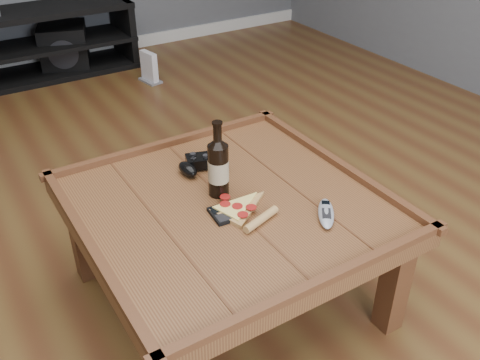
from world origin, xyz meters
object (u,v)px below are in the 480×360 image
media_console (37,44)px  game_console (149,68)px  subwoofer (64,48)px  coffee_table (229,217)px  game_controller (203,164)px  pizza_slice (241,210)px  remote_control (326,213)px  smartphone (220,215)px  beer_bottle (218,166)px

media_console → game_console: media_console is taller
subwoofer → coffee_table: bearing=-75.4°
subwoofer → game_controller: bearing=-75.1°
pizza_slice → subwoofer: (0.19, 2.87, -0.29)m
coffee_table → media_console: bearing=90.0°
game_console → remote_control: bearing=-109.8°
coffee_table → remote_control: size_ratio=6.13×
media_console → smartphone: 2.81m
media_console → subwoofer: size_ratio=3.21×
game_controller → media_console: bearing=108.2°
pizza_slice → remote_control: pizza_slice is taller
smartphone → coffee_table: bearing=45.4°
coffee_table → game_console: bearing=73.9°
beer_bottle → game_controller: 0.19m
game_controller → subwoofer: bearing=103.7°
pizza_slice → smartphone: pizza_slice is taller
coffee_table → pizza_slice: (0.01, -0.07, 0.07)m
coffee_table → beer_bottle: size_ratio=3.67×
game_controller → pizza_slice: size_ratio=0.64×
remote_control → media_console: bearing=131.5°
media_console → subwoofer: media_console is taller
remote_control → smartphone: bearing=-174.8°
subwoofer → game_console: size_ratio=1.94×
beer_bottle → subwoofer: beer_bottle is taller
coffee_table → remote_control: same height
pizza_slice → remote_control: (0.23, -0.17, 0.00)m
smartphone → game_console: (0.71, 2.27, -0.35)m
beer_bottle → pizza_slice: beer_bottle is taller
remote_control → subwoofer: 3.05m
coffee_table → beer_bottle: bearing=89.0°
game_controller → smartphone: game_controller is taller
coffee_table → smartphone: bearing=-140.0°
media_console → pizza_slice: 2.83m
coffee_table → subwoofer: (0.20, 2.80, -0.22)m
beer_bottle → smartphone: size_ratio=2.63×
game_controller → game_console: bearing=90.3°
media_console → pizza_slice: media_console is taller
game_controller → smartphone: bearing=-90.4°
remote_control → beer_bottle: bearing=164.3°
smartphone → remote_control: size_ratio=0.64×
coffee_table → game_controller: game_controller is taller
beer_bottle → remote_control: size_ratio=1.67×
game_controller → remote_control: 0.52m
game_console → coffee_table: bearing=-116.5°
media_console → remote_control: (0.23, -2.99, 0.22)m
subwoofer → pizza_slice: bearing=-75.2°
coffee_table → media_console: (0.00, 2.75, -0.15)m
coffee_table → smartphone: coffee_table is taller
coffee_table → remote_control: (0.23, -0.24, 0.07)m
coffee_table → smartphone: size_ratio=9.65×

